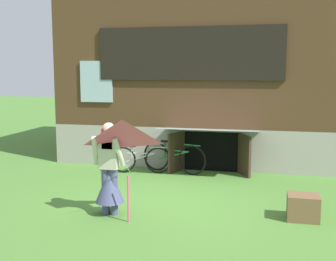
% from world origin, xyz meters
% --- Properties ---
extents(ground_plane, '(60.00, 60.00, 0.00)m').
position_xyz_m(ground_plane, '(0.00, 0.00, 0.00)').
color(ground_plane, '#4C7F33').
extents(log_house, '(7.56, 6.23, 5.06)m').
position_xyz_m(log_house, '(-0.00, 5.55, 2.53)').
color(log_house, '#9E998E').
rests_on(log_house, ground_plane).
extents(person, '(0.61, 0.53, 1.68)m').
position_xyz_m(person, '(-0.73, -0.83, 0.71)').
color(person, '#474C75').
rests_on(person, ground_plane).
extents(kite, '(1.19, 1.21, 1.66)m').
position_xyz_m(kite, '(-0.27, -1.42, 1.35)').
color(kite, '#E54C7F').
rests_on(kite, ground_plane).
extents(bicycle_green, '(1.73, 0.53, 0.81)m').
position_xyz_m(bicycle_green, '(-0.30, 2.56, 0.39)').
color(bicycle_green, black).
rests_on(bicycle_green, ground_plane).
extents(bicycle_silver, '(1.56, 0.27, 0.72)m').
position_xyz_m(bicycle_silver, '(-1.12, 2.33, 0.35)').
color(bicycle_silver, black).
rests_on(bicycle_silver, ground_plane).
extents(wooden_crate, '(0.54, 0.46, 0.45)m').
position_xyz_m(wooden_crate, '(2.65, -0.32, 0.22)').
color(wooden_crate, brown).
rests_on(wooden_crate, ground_plane).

